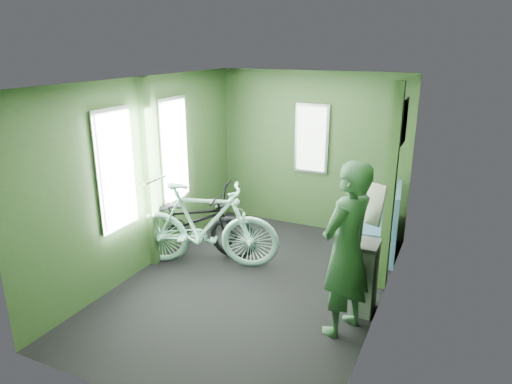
# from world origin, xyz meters

# --- Properties ---
(room) EXTENTS (4.00, 4.02, 2.31)m
(room) POSITION_xyz_m (-0.04, 0.04, 1.44)
(room) COLOR black
(room) RESTS_ON ground
(bicycle_black) EXTENTS (1.94, 1.05, 1.07)m
(bicycle_black) POSITION_xyz_m (-1.10, 0.39, 0.00)
(bicycle_black) COLOR black
(bicycle_black) RESTS_ON ground
(bicycle_mint) EXTENTS (1.96, 1.19, 1.17)m
(bicycle_mint) POSITION_xyz_m (-0.73, 0.17, 0.00)
(bicycle_mint) COLOR #97E0C9
(bicycle_mint) RESTS_ON ground
(passenger) EXTENTS (0.61, 0.74, 1.69)m
(passenger) POSITION_xyz_m (1.15, -0.40, 0.85)
(passenger) COLOR #305838
(passenger) RESTS_ON ground
(waste_box) EXTENTS (0.23, 0.32, 0.77)m
(waste_box) POSITION_xyz_m (1.26, 0.02, 0.38)
(waste_box) COLOR gray
(waste_box) RESTS_ON ground
(bench_seat) EXTENTS (0.59, 0.93, 0.93)m
(bench_seat) POSITION_xyz_m (1.15, 1.45, 0.27)
(bench_seat) COLOR #2C465D
(bench_seat) RESTS_ON ground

